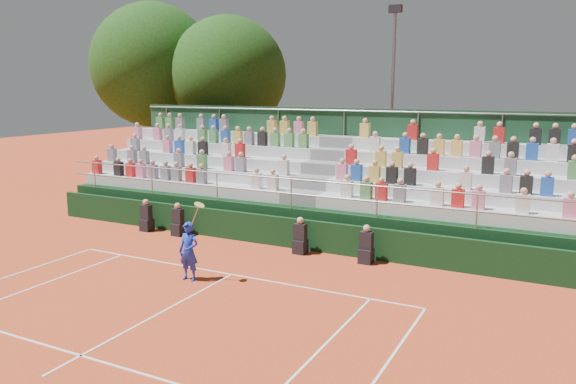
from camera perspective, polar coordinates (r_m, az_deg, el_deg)
The scene contains 8 objects.
ground at distance 16.13m, azimuth -5.73°, elevation -8.35°, with size 90.00×90.00×0.00m, color #C94721.
courtside_wall at distance 18.64m, azimuth -0.42°, elevation -4.08°, with size 20.00×0.15×1.00m, color black.
line_officials at distance 18.95m, azimuth -4.86°, elevation -3.95°, with size 8.90×0.40×1.19m.
grandstand at distance 21.36m, azimuth 3.60°, elevation -0.58°, with size 20.00×5.20×4.40m.
tennis_player at distance 15.62m, azimuth -10.04°, elevation -5.93°, with size 0.83×0.41×2.22m.
tree_west at distance 32.51m, azimuth -13.53°, elevation 12.37°, with size 6.76×6.76×9.79m.
tree_east at distance 30.25m, azimuth -6.11°, elevation 11.70°, with size 6.12×6.12×8.91m.
floodlight_mast at distance 27.23m, azimuth 10.59°, elevation 10.28°, with size 0.60×0.25×8.94m.
Camera 1 is at (8.34, -12.79, 5.23)m, focal length 35.00 mm.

